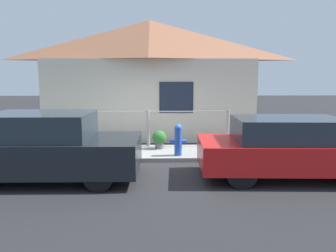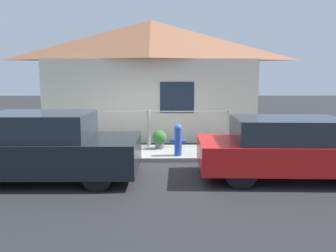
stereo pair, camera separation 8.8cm
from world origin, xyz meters
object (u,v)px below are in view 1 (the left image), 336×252
(fire_hydrant, at_px, (178,139))
(potted_plant_near_hydrant, at_px, (159,139))
(car_left, at_px, (48,147))
(car_right, at_px, (292,148))

(fire_hydrant, distance_m, potted_plant_near_hydrant, 0.99)
(car_left, distance_m, car_right, 5.24)
(car_left, bearing_deg, potted_plant_near_hydrant, 47.08)
(car_right, bearing_deg, car_left, -177.84)
(potted_plant_near_hydrant, bearing_deg, car_right, -40.95)
(fire_hydrant, relative_size, potted_plant_near_hydrant, 1.56)
(car_left, bearing_deg, car_right, 0.36)
(car_left, relative_size, fire_hydrant, 4.53)
(car_right, distance_m, fire_hydrant, 2.90)
(car_right, xyz_separation_m, fire_hydrant, (-2.38, 1.66, -0.12))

